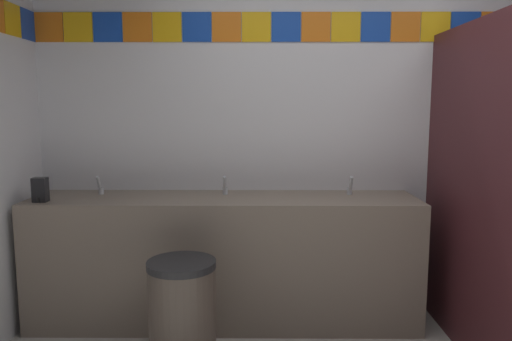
% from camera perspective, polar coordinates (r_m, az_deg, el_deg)
% --- Properties ---
extents(wall_back, '(4.45, 0.09, 2.56)m').
position_cam_1_polar(wall_back, '(3.65, 10.10, 4.11)').
color(wall_back, silver).
rests_on(wall_back, ground_plane).
extents(vanity_counter, '(2.64, 0.57, 0.88)m').
position_cam_1_polar(vanity_counter, '(3.44, -3.71, -10.20)').
color(vanity_counter, gray).
rests_on(vanity_counter, ground_plane).
extents(faucet_left, '(0.04, 0.10, 0.14)m').
position_cam_1_polar(faucet_left, '(3.58, -17.86, -1.89)').
color(faucet_left, silver).
rests_on(faucet_left, vanity_counter).
extents(faucet_center, '(0.04, 0.10, 0.14)m').
position_cam_1_polar(faucet_center, '(3.41, -3.67, -2.00)').
color(faucet_center, silver).
rests_on(faucet_center, vanity_counter).
extents(faucet_right, '(0.04, 0.10, 0.14)m').
position_cam_1_polar(faucet_right, '(3.46, 11.02, -1.98)').
color(faucet_right, silver).
rests_on(faucet_right, vanity_counter).
extents(soap_dispenser, '(0.09, 0.09, 0.16)m').
position_cam_1_polar(soap_dispenser, '(3.46, -24.05, -2.09)').
color(soap_dispenser, black).
rests_on(soap_dispenser, vanity_counter).
extents(trash_bin, '(0.39, 0.39, 0.64)m').
position_cam_1_polar(trash_bin, '(2.92, -8.65, -16.45)').
color(trash_bin, brown).
rests_on(trash_bin, ground_plane).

